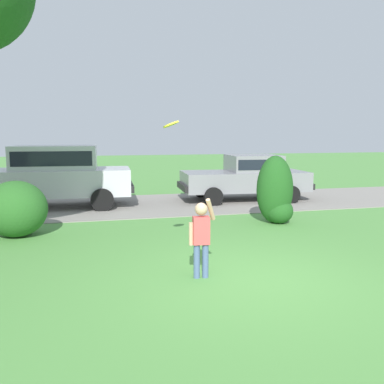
# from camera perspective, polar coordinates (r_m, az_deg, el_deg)

# --- Properties ---
(ground_plane) EXTENTS (80.00, 80.00, 0.00)m
(ground_plane) POSITION_cam_1_polar(r_m,az_deg,el_deg) (6.83, 7.83, -11.65)
(ground_plane) COLOR #518E42
(driveway_strip) EXTENTS (28.00, 4.40, 0.02)m
(driveway_strip) POSITION_cam_1_polar(r_m,az_deg,el_deg) (13.75, -3.77, -1.65)
(driveway_strip) COLOR gray
(driveway_strip) RESTS_ON ground
(shrub_near_tree) EXTENTS (1.35, 1.26, 1.25)m
(shrub_near_tree) POSITION_cam_1_polar(r_m,az_deg,el_deg) (10.13, -22.64, -2.12)
(shrub_near_tree) COLOR #286023
(shrub_near_tree) RESTS_ON ground
(shrub_centre_left) EXTENTS (0.94, 0.88, 1.73)m
(shrub_centre_left) POSITION_cam_1_polar(r_m,az_deg,el_deg) (11.01, 11.20, -0.22)
(shrub_centre_left) COLOR #1E511C
(shrub_centre_left) RESTS_ON ground
(parked_sedan) EXTENTS (4.50, 2.30, 1.56)m
(parked_sedan) POSITION_cam_1_polar(r_m,az_deg,el_deg) (14.63, 7.40, 2.17)
(parked_sedan) COLOR gray
(parked_sedan) RESTS_ON ground
(parked_suv) EXTENTS (4.79, 2.28, 1.92)m
(parked_suv) POSITION_cam_1_polar(r_m,az_deg,el_deg) (13.70, -17.89, 2.45)
(parked_suv) COLOR silver
(parked_suv) RESTS_ON ground
(child_thrower) EXTENTS (0.46, 0.25, 1.29)m
(child_thrower) POSITION_cam_1_polar(r_m,az_deg,el_deg) (6.67, 1.24, -5.63)
(child_thrower) COLOR #4C608C
(child_thrower) RESTS_ON ground
(frisbee) EXTENTS (0.28, 0.28, 0.16)m
(frisbee) POSITION_cam_1_polar(r_m,az_deg,el_deg) (7.16, -2.84, 9.09)
(frisbee) COLOR yellow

